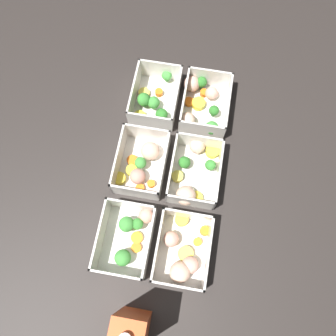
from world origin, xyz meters
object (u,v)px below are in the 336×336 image
container_near_right (128,237)px  juice_carton (131,330)px  container_far_center (193,173)px  container_far_left (202,104)px  container_near_left (154,99)px  container_far_right (182,254)px  container_near_center (142,163)px

container_near_right → juice_carton: size_ratio=0.84×
container_far_center → container_far_left: bearing=-177.9°
container_near_left → juice_carton: 0.58m
container_near_left → container_far_center: (0.19, 0.14, -0.00)m
container_near_right → container_far_right: 0.14m
container_far_left → container_far_right: size_ratio=1.00×
container_far_center → container_far_right: bearing=1.1°
container_near_center → container_near_right: same height
container_near_center → container_far_center: 0.14m
container_far_left → juice_carton: size_ratio=0.88×
container_far_center → container_far_right: (0.20, 0.00, -0.00)m
container_far_left → container_far_right: bearing=1.6°
container_near_left → container_near_right: 0.38m
container_near_left → container_far_right: 0.42m
container_near_center → juice_carton: 0.39m
container_far_left → container_far_right: 0.41m
container_near_center → juice_carton: size_ratio=0.84×
container_near_left → juice_carton: size_ratio=0.86×
container_near_center → container_far_left: 0.24m
container_near_center → container_near_right: size_ratio=0.99×
container_near_left → container_far_right: bearing=19.7°
container_near_center → container_far_right: size_ratio=0.95×
container_near_left → container_far_left: size_ratio=0.98×
container_near_left → juice_carton: (0.57, 0.06, 0.07)m
container_near_left → container_near_right: (0.38, 0.01, 0.00)m
container_far_right → container_near_center: bearing=-146.0°
container_near_right → juice_carton: 0.21m
juice_carton → container_far_center: bearing=168.5°
container_near_right → container_far_right: bearing=82.8°
container_far_left → container_far_center: (0.20, 0.01, -0.00)m
container_far_left → container_near_left: bearing=-86.9°
container_near_right → juice_carton: bearing=16.0°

